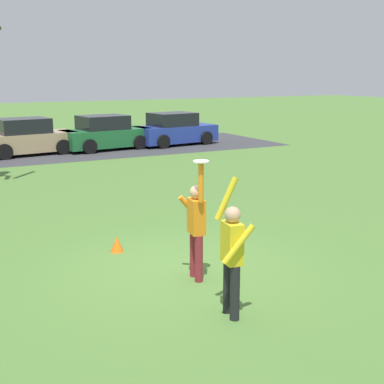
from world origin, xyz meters
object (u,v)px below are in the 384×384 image
(parked_car_tan, at_px, (26,138))
(field_cone_orange, at_px, (117,244))
(person_catcher, at_px, (196,224))
(parked_car_green, at_px, (105,134))
(parked_car_blue, at_px, (174,130))
(person_defender, at_px, (232,252))
(frisbee_disc, at_px, (201,161))

(parked_car_tan, bearing_deg, field_cone_orange, -101.35)
(person_catcher, distance_m, parked_car_green, 16.60)
(parked_car_tan, relative_size, field_cone_orange, 13.40)
(parked_car_tan, height_order, parked_car_green, same)
(person_catcher, xyz_separation_m, parked_car_blue, (7.59, 16.12, -0.25))
(person_defender, bearing_deg, parked_car_tan, 7.14)
(person_catcher, bearing_deg, parked_car_tan, -172.19)
(parked_car_tan, relative_size, parked_car_green, 1.00)
(parked_car_green, bearing_deg, person_catcher, -110.81)
(parked_car_green, bearing_deg, parked_car_tan, 171.77)
(field_cone_orange, bearing_deg, parked_car_green, 71.62)
(field_cone_orange, bearing_deg, parked_car_blue, 59.57)
(parked_car_tan, height_order, parked_car_blue, same)
(parked_car_blue, xyz_separation_m, field_cone_orange, (-8.30, -14.12, -0.57))
(person_catcher, bearing_deg, field_cone_orange, -151.26)
(parked_car_green, relative_size, parked_car_blue, 1.00)
(person_defender, distance_m, parked_car_tan, 17.71)
(person_defender, height_order, parked_car_tan, person_defender)
(frisbee_disc, xyz_separation_m, field_cone_orange, (-0.67, 2.22, -1.93))
(person_catcher, height_order, parked_car_blue, person_catcher)
(person_defender, xyz_separation_m, parked_car_green, (4.23, 17.61, -0.25))
(person_catcher, bearing_deg, parked_car_blue, 163.98)
(parked_car_tan, distance_m, parked_car_blue, 7.20)
(person_defender, height_order, frisbee_disc, frisbee_disc)
(person_defender, height_order, field_cone_orange, person_defender)
(frisbee_disc, distance_m, parked_car_blue, 18.08)
(person_defender, distance_m, parked_car_blue, 19.28)
(parked_car_blue, bearing_deg, field_cone_orange, -127.35)
(frisbee_disc, xyz_separation_m, parked_car_tan, (0.43, 16.41, -1.37))
(frisbee_disc, bearing_deg, person_catcher, 80.81)
(person_catcher, height_order, person_defender, person_catcher)
(person_defender, bearing_deg, field_cone_orange, 16.77)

